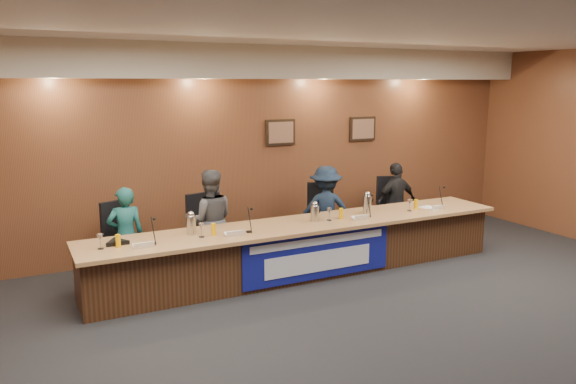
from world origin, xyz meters
name	(u,v)px	position (x,y,z in m)	size (l,w,h in m)	color
floor	(413,342)	(0.00, 0.00, 0.00)	(10.00, 10.00, 0.00)	black
ceiling	(428,22)	(0.00, 0.00, 3.20)	(10.00, 8.00, 0.04)	silver
wall_back	(257,149)	(0.00, 4.00, 1.60)	(10.00, 0.04, 3.20)	brown
soffit	(263,62)	(0.00, 3.75, 2.95)	(10.00, 0.50, 0.50)	beige
dais_body	(304,249)	(0.00, 2.40, 0.35)	(6.00, 0.80, 0.70)	#402514
dais_top	(306,224)	(0.00, 2.35, 0.72)	(6.10, 0.95, 0.05)	#AA7A49
banner	(319,255)	(0.00, 1.99, 0.38)	(2.20, 0.02, 0.65)	navy
banner_text_upper	(319,241)	(0.00, 1.97, 0.58)	(2.00, 0.01, 0.10)	silver
banner_text_lower	(319,261)	(0.00, 1.97, 0.30)	(1.60, 0.01, 0.28)	silver
wall_photo_left	(280,132)	(0.40, 3.97, 1.85)	(0.52, 0.04, 0.42)	black
wall_photo_right	(362,129)	(2.00, 3.97, 1.85)	(0.52, 0.04, 0.42)	black
panelist_a	(126,236)	(-2.29, 3.13, 0.65)	(0.48, 0.31, 1.31)	#195655
panelist_b	(210,221)	(-1.12, 3.13, 0.73)	(0.71, 0.55, 1.46)	#494A4D
panelist_c	(326,210)	(0.78, 3.13, 0.69)	(0.89, 0.51, 1.38)	#122136
panelist_d	(396,203)	(2.14, 3.13, 0.67)	(0.79, 0.33, 1.35)	black
office_chair_a	(125,246)	(-2.29, 3.23, 0.48)	(0.48, 0.48, 0.08)	black
office_chair_b	(208,236)	(-1.12, 3.23, 0.48)	(0.48, 0.48, 0.08)	black
office_chair_c	(322,221)	(0.78, 3.23, 0.48)	(0.48, 0.48, 0.08)	black
office_chair_d	(392,213)	(2.14, 3.23, 0.48)	(0.48, 0.48, 0.08)	black
nameplate_a	(144,244)	(-2.27, 2.12, 0.80)	(0.24, 0.06, 0.09)	white
microphone_a	(153,243)	(-2.13, 2.25, 0.76)	(0.07, 0.07, 0.02)	black
juice_glass_a	(118,241)	(-2.53, 2.31, 0.82)	(0.06, 0.06, 0.15)	#F8B000
water_glass_a	(100,242)	(-2.72, 2.31, 0.84)	(0.08, 0.08, 0.18)	silver
nameplate_b	(235,233)	(-1.13, 2.13, 0.80)	(0.24, 0.06, 0.09)	white
microphone_b	(249,232)	(-0.90, 2.22, 0.76)	(0.07, 0.07, 0.02)	black
juice_glass_b	(214,229)	(-1.35, 2.30, 0.82)	(0.06, 0.06, 0.15)	#F8B000
water_glass_b	(201,230)	(-1.52, 2.27, 0.84)	(0.08, 0.08, 0.18)	silver
nameplate_c	(362,217)	(0.77, 2.13, 0.80)	(0.24, 0.06, 0.09)	white
microphone_c	(367,216)	(0.96, 2.26, 0.76)	(0.07, 0.07, 0.02)	black
juice_glass_c	(341,213)	(0.56, 2.33, 0.82)	(0.06, 0.06, 0.15)	#F8B000
water_glass_c	(329,214)	(0.34, 2.30, 0.84)	(0.08, 0.08, 0.18)	silver
nameplate_d	(438,207)	(2.16, 2.14, 0.80)	(0.24, 0.06, 0.09)	white
microphone_d	(439,206)	(2.31, 2.28, 0.76)	(0.07, 0.07, 0.02)	black
juice_glass_d	(416,204)	(1.89, 2.32, 0.82)	(0.06, 0.06, 0.15)	#F8B000
water_glass_d	(410,205)	(1.73, 2.27, 0.84)	(0.08, 0.08, 0.18)	silver
carafe_left	(191,225)	(-1.60, 2.45, 0.87)	(0.12, 0.12, 0.24)	silver
carafe_mid	(315,214)	(0.14, 2.36, 0.86)	(0.12, 0.12, 0.22)	silver
carafe_right	(367,205)	(1.07, 2.44, 0.88)	(0.12, 0.12, 0.26)	silver
speakerphone	(117,242)	(-2.52, 2.43, 0.78)	(0.32, 0.32, 0.05)	black
paper_stack	(430,208)	(2.14, 2.29, 0.75)	(0.22, 0.30, 0.01)	white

